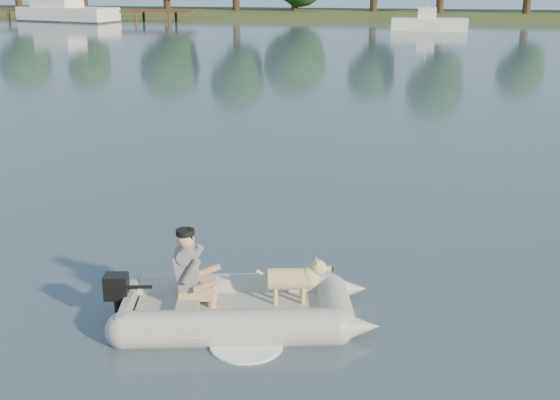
% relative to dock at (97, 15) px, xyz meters
% --- Properties ---
extents(water, '(160.00, 160.00, 0.00)m').
position_rel_dock_xyz_m(water, '(26.00, -52.00, -0.52)').
color(water, '#50606D').
rests_on(water, ground).
extents(shore_bank, '(160.00, 12.00, 0.70)m').
position_rel_dock_xyz_m(shore_bank, '(26.00, 10.00, -0.27)').
color(shore_bank, '#47512D').
rests_on(shore_bank, water).
extents(dock, '(18.00, 2.00, 1.04)m').
position_rel_dock_xyz_m(dock, '(0.00, 0.00, 0.00)').
color(dock, '#4C331E').
rests_on(dock, water).
extents(dinghy, '(4.81, 3.95, 1.22)m').
position_rel_dock_xyz_m(dinghy, '(26.19, -52.21, -0.01)').
color(dinghy, '#989893').
rests_on(dinghy, water).
extents(man, '(0.74, 0.67, 0.94)m').
position_rel_dock_xyz_m(man, '(25.59, -52.31, 0.16)').
color(man, slate).
rests_on(man, dinghy).
extents(dog, '(0.86, 0.46, 0.54)m').
position_rel_dock_xyz_m(dog, '(26.73, -52.04, -0.07)').
color(dog, tan).
rests_on(dog, dinghy).
extents(outboard_motor, '(0.41, 0.33, 0.69)m').
position_rel_dock_xyz_m(outboard_motor, '(24.78, -52.54, -0.25)').
color(outboard_motor, black).
rests_on(outboard_motor, dinghy).
extents(cabin_cruiser, '(9.94, 5.61, 2.91)m').
position_rel_dock_xyz_m(cabin_cruiser, '(-2.12, -1.23, 0.71)').
color(cabin_cruiser, white).
rests_on(cabin_cruiser, water).
extents(motorboat, '(5.72, 2.34, 2.40)m').
position_rel_dock_xyz_m(motorboat, '(28.73, -5.49, 0.57)').
color(motorboat, white).
rests_on(motorboat, water).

